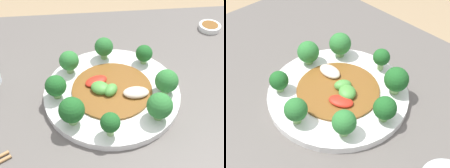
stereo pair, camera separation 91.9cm
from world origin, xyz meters
The scene contains 10 objects.
plate centered at (-0.02, 0.01, 0.72)m, with size 0.32×0.32×0.02m.
broccoli_southwest centered at (-0.11, -0.08, 0.76)m, with size 0.04×0.04×0.05m.
broccoli_northwest centered at (-0.10, 0.10, 0.77)m, with size 0.05×0.05×0.06m.
broccoli_northeast centered at (0.07, 0.10, 0.77)m, with size 0.05×0.05×0.07m.
broccoli_north centered at (0.00, 0.13, 0.77)m, with size 0.04×0.04×0.06m.
broccoli_west centered at (-0.14, 0.02, 0.76)m, with size 0.05×0.05×0.06m.
broccoli_south centered at (-0.01, -0.11, 0.77)m, with size 0.05×0.05×0.06m.
broccoli_east centered at (0.11, 0.02, 0.76)m, with size 0.05×0.05×0.06m.
broccoli_southeast centered at (0.08, -0.07, 0.76)m, with size 0.05×0.05×0.06m.
stirfry_center centered at (-0.02, 0.01, 0.74)m, with size 0.19×0.19×0.02m.
Camera 2 is at (0.35, -0.34, 1.22)m, focal length 50.00 mm.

